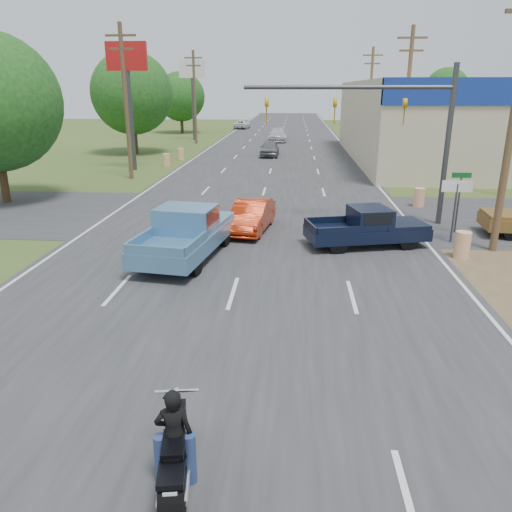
# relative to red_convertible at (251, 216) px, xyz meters

# --- Properties ---
(ground) EXTENTS (200.00, 200.00, 0.00)m
(ground) POSITION_rel_red_convertible_xyz_m (0.04, -15.10, -0.67)
(ground) COLOR #3C5321
(ground) RESTS_ON ground
(main_road) EXTENTS (15.00, 180.00, 0.02)m
(main_road) POSITION_rel_red_convertible_xyz_m (0.04, 24.90, -0.66)
(main_road) COLOR #2D2D30
(main_road) RESTS_ON ground
(cross_road) EXTENTS (120.00, 10.00, 0.02)m
(cross_road) POSITION_rel_red_convertible_xyz_m (0.04, 2.90, -0.66)
(cross_road) COLOR #2D2D30
(cross_road) RESTS_ON ground
(utility_pole_2) EXTENTS (2.00, 0.28, 10.00)m
(utility_pole_2) POSITION_rel_red_convertible_xyz_m (9.54, 15.90, 4.65)
(utility_pole_2) COLOR #4C3823
(utility_pole_2) RESTS_ON ground
(utility_pole_3) EXTENTS (2.00, 0.28, 10.00)m
(utility_pole_3) POSITION_rel_red_convertible_xyz_m (9.54, 33.90, 4.65)
(utility_pole_3) COLOR #4C3823
(utility_pole_3) RESTS_ON ground
(utility_pole_5) EXTENTS (2.00, 0.28, 10.00)m
(utility_pole_5) POSITION_rel_red_convertible_xyz_m (-9.46, 12.90, 4.65)
(utility_pole_5) COLOR #4C3823
(utility_pole_5) RESTS_ON ground
(utility_pole_6) EXTENTS (2.00, 0.28, 10.00)m
(utility_pole_6) POSITION_rel_red_convertible_xyz_m (-9.46, 36.90, 4.65)
(utility_pole_6) COLOR #4C3823
(utility_pole_6) RESTS_ON ground
(tree_1) EXTENTS (7.56, 7.56, 9.36)m
(tree_1) POSITION_rel_red_convertible_xyz_m (-13.46, 26.90, 4.90)
(tree_1) COLOR #422D19
(tree_1) RESTS_ON ground
(tree_2) EXTENTS (6.72, 6.72, 8.32)m
(tree_2) POSITION_rel_red_convertible_xyz_m (-14.16, 50.90, 4.28)
(tree_2) COLOR #422D19
(tree_2) RESTS_ON ground
(tree_5) EXTENTS (7.98, 7.98, 9.88)m
(tree_5) POSITION_rel_red_convertible_xyz_m (30.04, 79.90, 5.21)
(tree_5) COLOR #422D19
(tree_5) RESTS_ON ground
(tree_6) EXTENTS (8.82, 8.82, 10.92)m
(tree_6) POSITION_rel_red_convertible_xyz_m (-29.96, 79.90, 5.83)
(tree_6) COLOR #422D19
(tree_6) RESTS_ON ground
(barrel_0) EXTENTS (0.56, 0.56, 1.00)m
(barrel_0) POSITION_rel_red_convertible_xyz_m (8.04, -3.10, -0.17)
(barrel_0) COLOR orange
(barrel_0) RESTS_ON ground
(barrel_1) EXTENTS (0.56, 0.56, 1.00)m
(barrel_1) POSITION_rel_red_convertible_xyz_m (8.44, 5.40, -0.17)
(barrel_1) COLOR orange
(barrel_1) RESTS_ON ground
(barrel_2) EXTENTS (0.56, 0.56, 1.00)m
(barrel_2) POSITION_rel_red_convertible_xyz_m (-8.46, 18.90, -0.17)
(barrel_2) COLOR orange
(barrel_2) RESTS_ON ground
(barrel_3) EXTENTS (0.56, 0.56, 1.00)m
(barrel_3) POSITION_rel_red_convertible_xyz_m (-8.16, 22.90, -0.17)
(barrel_3) COLOR orange
(barrel_3) RESTS_ON ground
(pole_sign_left_near) EXTENTS (3.00, 0.35, 9.20)m
(pole_sign_left_near) POSITION_rel_red_convertible_xyz_m (-10.46, 16.90, 6.50)
(pole_sign_left_near) COLOR #3F3F44
(pole_sign_left_near) RESTS_ON ground
(pole_sign_left_far) EXTENTS (3.00, 0.35, 9.20)m
(pole_sign_left_far) POSITION_rel_red_convertible_xyz_m (-10.46, 40.90, 6.50)
(pole_sign_left_far) COLOR #3F3F44
(pole_sign_left_far) RESTS_ON ground
(lane_sign) EXTENTS (1.20, 0.08, 2.52)m
(lane_sign) POSITION_rel_red_convertible_xyz_m (8.24, -1.10, 1.23)
(lane_sign) COLOR #3F3F44
(lane_sign) RESTS_ON ground
(street_name_sign) EXTENTS (0.80, 0.08, 2.61)m
(street_name_sign) POSITION_rel_red_convertible_xyz_m (8.84, 0.40, 0.94)
(street_name_sign) COLOR #3F3F44
(street_name_sign) RESTS_ON ground
(signal_mast) EXTENTS (9.12, 0.40, 7.00)m
(signal_mast) POSITION_rel_red_convertible_xyz_m (5.86, 1.90, 4.13)
(signal_mast) COLOR #3F3F44
(signal_mast) RESTS_ON ground
(red_convertible) EXTENTS (2.00, 4.24, 1.34)m
(red_convertible) POSITION_rel_red_convertible_xyz_m (0.00, 0.00, 0.00)
(red_convertible) COLOR #9C2007
(red_convertible) RESTS_ON ground
(motorcycle) EXTENTS (0.82, 2.36, 1.20)m
(motorcycle) POSITION_rel_red_convertible_xyz_m (0.08, -14.89, -0.14)
(motorcycle) COLOR black
(motorcycle) RESTS_ON ground
(rider) EXTENTS (0.63, 0.47, 1.59)m
(rider) POSITION_rel_red_convertible_xyz_m (0.07, -14.83, 0.12)
(rider) COLOR black
(rider) RESTS_ON ground
(blue_pickup) EXTENTS (3.04, 5.97, 1.89)m
(blue_pickup) POSITION_rel_red_convertible_xyz_m (-2.05, -3.66, 0.28)
(blue_pickup) COLOR black
(blue_pickup) RESTS_ON ground
(navy_pickup) EXTENTS (4.98, 2.88, 1.56)m
(navy_pickup) POSITION_rel_red_convertible_xyz_m (4.83, -1.83, 0.11)
(navy_pickup) COLOR black
(navy_pickup) RESTS_ON ground
(distant_car_grey) EXTENTS (1.72, 4.16, 1.41)m
(distant_car_grey) POSITION_rel_red_convertible_xyz_m (-0.46, 25.78, 0.03)
(distant_car_grey) COLOR slate
(distant_car_grey) RESTS_ON ground
(distant_car_silver) EXTENTS (2.15, 5.25, 1.52)m
(distant_car_silver) POSITION_rel_red_convertible_xyz_m (-0.18, 39.81, 0.09)
(distant_car_silver) COLOR silver
(distant_car_silver) RESTS_ON ground
(distant_car_white) EXTENTS (2.44, 4.68, 1.26)m
(distant_car_white) POSITION_rel_red_convertible_xyz_m (-6.46, 59.74, -0.04)
(distant_car_white) COLOR silver
(distant_car_white) RESTS_ON ground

